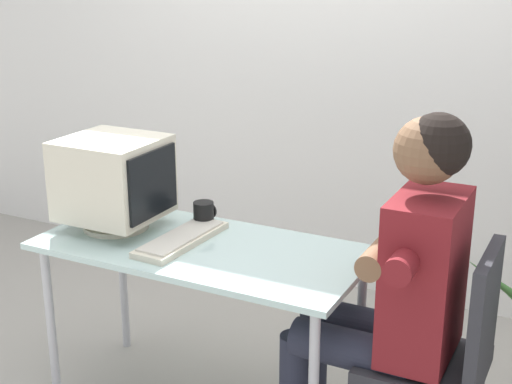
{
  "coord_description": "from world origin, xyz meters",
  "views": [
    {
      "loc": [
        1.36,
        -2.21,
        1.77
      ],
      "look_at": [
        0.24,
        0.0,
        0.96
      ],
      "focal_mm": 50.97,
      "sensor_mm": 36.0,
      "label": 1
    }
  ],
  "objects": [
    {
      "name": "wall_back",
      "position": [
        0.3,
        1.4,
        1.5
      ],
      "size": [
        8.0,
        0.1,
        3.0
      ],
      "primitive_type": "cube",
      "color": "silver",
      "rests_on": "ground_plane"
    },
    {
      "name": "desk",
      "position": [
        0.0,
        0.0,
        0.64
      ],
      "size": [
        1.27,
        0.6,
        0.71
      ],
      "color": "#B7B7BC",
      "rests_on": "ground_plane"
    },
    {
      "name": "crt_monitor",
      "position": [
        -0.41,
        0.01,
        0.92
      ],
      "size": [
        0.39,
        0.36,
        0.37
      ],
      "color": "beige",
      "rests_on": "desk"
    },
    {
      "name": "keyboard",
      "position": [
        -0.08,
        -0.01,
        0.72
      ],
      "size": [
        0.17,
        0.46,
        0.03
      ],
      "color": "beige",
      "rests_on": "desk"
    },
    {
      "name": "office_chair",
      "position": [
        0.95,
        0.0,
        0.49
      ],
      "size": [
        0.4,
        0.4,
        0.88
      ],
      "color": "#4C4C51",
      "rests_on": "ground_plane"
    },
    {
      "name": "person_seated",
      "position": [
        0.76,
        0.0,
        0.72
      ],
      "size": [
        0.72,
        0.56,
        1.31
      ],
      "color": "maroon",
      "rests_on": "ground_plane"
    },
    {
      "name": "desk_mug",
      "position": [
        -0.1,
        0.19,
        0.76
      ],
      "size": [
        0.08,
        0.1,
        0.1
      ],
      "color": "black",
      "rests_on": "desk"
    }
  ]
}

